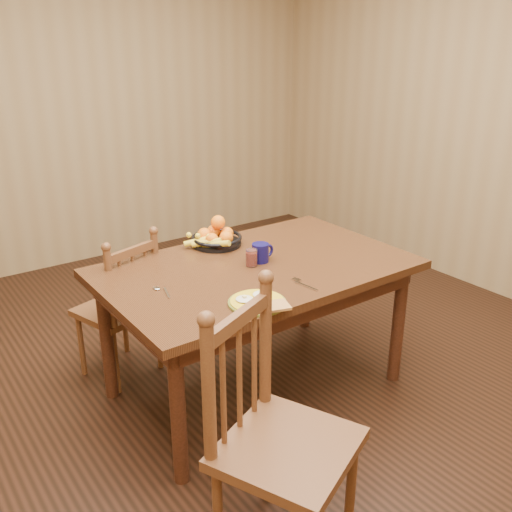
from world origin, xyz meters
TOP-DOWN VIEW (x-y plane):
  - room at (0.00, 0.00)m, footprint 4.52×5.02m
  - dining_table at (0.00, 0.00)m, footprint 1.60×1.00m
  - chair_far at (-0.54, 0.56)m, footprint 0.49×0.48m
  - chair_near at (-0.57, -0.92)m, footprint 0.61×0.60m
  - breakfast_plate at (-0.26, -0.39)m, footprint 0.26×0.30m
  - fork at (0.04, -0.34)m, footprint 0.04×0.18m
  - spoon at (-0.55, 0.01)m, footprint 0.05×0.16m
  - coffee_mug at (0.05, 0.02)m, footprint 0.13×0.09m
  - juice_glass at (-0.03, 0.00)m, footprint 0.06×0.06m
  - fruit_bowl at (-0.01, 0.38)m, footprint 0.32×0.32m

SIDE VIEW (x-z plane):
  - chair_far at x=-0.54m, z-range -0.01..0.86m
  - chair_near at x=-0.57m, z-range -0.01..1.03m
  - dining_table at x=0.00m, z-range 0.29..1.04m
  - fork at x=0.04m, z-range 0.75..0.76m
  - spoon at x=-0.55m, z-range 0.75..0.76m
  - breakfast_plate at x=-0.26m, z-range 0.74..0.78m
  - juice_glass at x=-0.03m, z-range 0.75..0.84m
  - fruit_bowl at x=-0.01m, z-range 0.71..0.88m
  - coffee_mug at x=0.05m, z-range 0.75..0.85m
  - room at x=0.00m, z-range -0.01..2.71m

